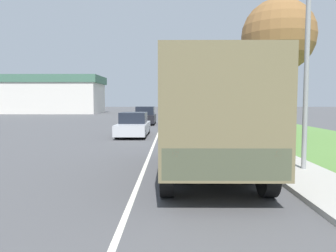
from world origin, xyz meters
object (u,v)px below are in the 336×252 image
object	(u,v)px
car_nearest_ahead	(134,125)
car_second_ahead	(145,116)
lamp_post	(300,31)
military_truck	(208,114)

from	to	relation	value
car_nearest_ahead	car_second_ahead	size ratio (longest dim) A/B	1.20
car_nearest_ahead	lamp_post	size ratio (longest dim) A/B	0.72
car_nearest_ahead	lamp_post	distance (m)	12.33
military_truck	car_nearest_ahead	xyz separation A→B (m)	(-3.28, 10.74, -1.09)
car_nearest_ahead	car_second_ahead	bearing A→B (deg)	90.47
military_truck	lamp_post	xyz separation A→B (m)	(2.68, 0.52, 2.36)
military_truck	lamp_post	size ratio (longest dim) A/B	1.01
military_truck	car_nearest_ahead	size ratio (longest dim) A/B	1.40
lamp_post	car_nearest_ahead	bearing A→B (deg)	120.27
military_truck	lamp_post	distance (m)	3.61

